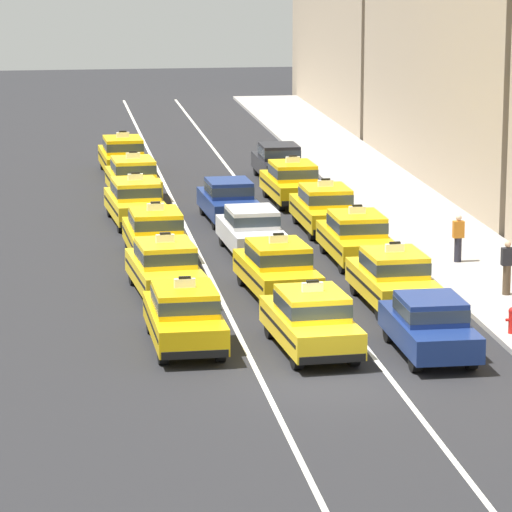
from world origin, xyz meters
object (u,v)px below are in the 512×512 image
(taxi_right_third, at_px, (356,236))
(taxi_center_second, at_px, (278,268))
(taxi_left_sixth, at_px, (123,155))
(sedan_right_sixth, at_px, (279,161))
(pedestrian_mid_block, at_px, (458,238))
(taxi_right_fourth, at_px, (325,207))
(taxi_left_nearest, at_px, (185,315))
(sedan_right_nearest, at_px, (430,324))
(taxi_right_second, at_px, (393,277))
(taxi_left_second, at_px, (165,267))
(taxi_left_third, at_px, (155,233))
(fire_hydrant, at_px, (512,319))
(sedan_center_third, at_px, (252,229))
(taxi_left_fifth, at_px, (133,177))
(sedan_center_fourth, at_px, (229,199))
(pedestrian_near_crosswalk, at_px, (507,267))
(taxi_left_fourth, at_px, (135,201))
(taxi_center_nearest, at_px, (311,319))
(taxi_right_fifth, at_px, (292,182))

(taxi_right_third, bearing_deg, taxi_center_second, -127.72)
(taxi_left_sixth, relative_size, sedan_right_sixth, 1.07)
(pedestrian_mid_block, bearing_deg, taxi_right_fourth, 117.58)
(taxi_left_nearest, xyz_separation_m, pedestrian_mid_block, (9.75, 8.51, 0.06))
(sedan_right_nearest, bearing_deg, taxi_left_nearest, 165.05)
(taxi_left_nearest, xyz_separation_m, taxi_right_second, (6.46, 3.56, 0.00))
(taxi_left_second, bearing_deg, taxi_left_third, 88.80)
(taxi_right_second, xyz_separation_m, fire_hydrant, (2.40, -3.92, -0.33))
(taxi_left_third, bearing_deg, taxi_left_second, -91.20)
(taxi_left_second, bearing_deg, sedan_center_third, 58.32)
(taxi_left_second, distance_m, sedan_center_third, 6.45)
(taxi_left_fifth, xyz_separation_m, sedan_center_fourth, (3.24, -5.24, -0.03))
(pedestrian_near_crosswalk, relative_size, fire_hydrant, 2.24)
(sedan_center_fourth, bearing_deg, taxi_left_sixth, 106.26)
(sedan_right_sixth, bearing_deg, taxi_left_second, -108.13)
(taxi_right_second, bearing_deg, taxi_left_fourth, 116.23)
(sedan_right_nearest, relative_size, taxi_right_third, 0.94)
(sedan_center_fourth, distance_m, taxi_right_second, 13.88)
(taxi_left_nearest, bearing_deg, taxi_center_nearest, -15.36)
(taxi_left_third, distance_m, taxi_right_second, 9.79)
(taxi_left_second, relative_size, taxi_right_fourth, 1.02)
(taxi_right_fourth, bearing_deg, taxi_left_fifth, 130.53)
(taxi_left_fifth, bearing_deg, taxi_left_sixth, 90.63)
(taxi_center_nearest, height_order, taxi_right_fourth, same)
(taxi_left_sixth, distance_m, pedestrian_near_crosswalk, 26.43)
(taxi_center_nearest, relative_size, taxi_right_third, 1.02)
(taxi_left_fourth, bearing_deg, sedan_center_third, -58.33)
(taxi_center_second, bearing_deg, sedan_center_third, 89.54)
(taxi_right_fourth, bearing_deg, taxi_right_fifth, 92.82)
(taxi_center_second, distance_m, sedan_right_sixth, 20.89)
(taxi_left_sixth, height_order, pedestrian_near_crosswalk, taxi_left_sixth)
(taxi_right_second, xyz_separation_m, pedestrian_near_crosswalk, (3.54, 0.37, 0.10))
(sedan_right_nearest, xyz_separation_m, taxi_right_second, (0.23, 5.22, 0.03))
(taxi_center_second, bearing_deg, sedan_center_fourth, 90.15)
(sedan_center_third, bearing_deg, taxi_left_second, -121.68)
(pedestrian_mid_block, bearing_deg, taxi_right_fifth, 106.59)
(sedan_right_nearest, height_order, sedan_right_sixth, same)
(sedan_center_third, height_order, pedestrian_mid_block, pedestrian_mid_block)
(pedestrian_near_crosswalk, bearing_deg, taxi_right_second, -174.04)
(taxi_left_fourth, relative_size, fire_hydrant, 6.40)
(taxi_left_fifth, bearing_deg, sedan_right_nearest, -75.50)
(taxi_left_fifth, distance_m, taxi_right_second, 19.82)
(taxi_center_nearest, distance_m, sedan_right_nearest, 3.09)
(taxi_left_nearest, distance_m, taxi_right_third, 11.56)
(pedestrian_mid_block, bearing_deg, pedestrian_near_crosswalk, -86.86)
(taxi_left_nearest, xyz_separation_m, taxi_left_fifth, (0.03, 22.31, 0.00))
(taxi_left_nearest, bearing_deg, taxi_left_third, 89.65)
(taxi_right_second, distance_m, taxi_right_third, 5.95)
(sedan_right_sixth, bearing_deg, taxi_right_second, -90.19)
(taxi_left_fourth, height_order, taxi_left_fifth, same)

